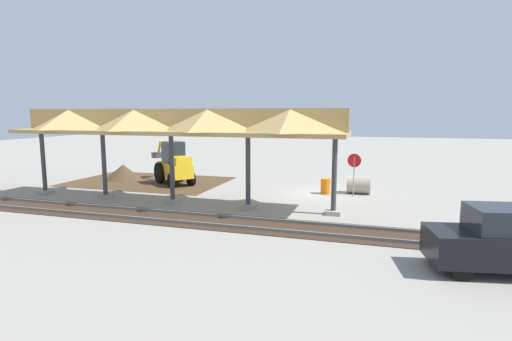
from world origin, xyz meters
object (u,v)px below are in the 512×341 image
at_px(stop_sign, 354,166).
at_px(traffic_barrel, 325,186).
at_px(backhoe, 174,165).
at_px(concrete_pipe, 359,185).
at_px(distant_parked_car, 506,240).

distance_m(stop_sign, traffic_barrel, 2.10).
distance_m(stop_sign, backhoe, 11.72).
bearing_deg(concrete_pipe, traffic_barrel, 19.16).
height_order(concrete_pipe, distant_parked_car, distant_parked_car).
bearing_deg(distant_parked_car, stop_sign, -63.59).
relative_size(concrete_pipe, distant_parked_car, 0.30).
bearing_deg(backhoe, concrete_pipe, -178.92).
distance_m(backhoe, traffic_barrel, 10.12).
height_order(concrete_pipe, traffic_barrel, concrete_pipe).
xyz_separation_m(backhoe, traffic_barrel, (-10.08, 0.42, -0.82)).
bearing_deg(stop_sign, distant_parked_car, 116.41).
relative_size(distant_parked_car, traffic_barrel, 4.94).
bearing_deg(concrete_pipe, distant_parked_car, 113.26).
height_order(stop_sign, distant_parked_car, stop_sign).
relative_size(concrete_pipe, traffic_barrel, 1.50).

